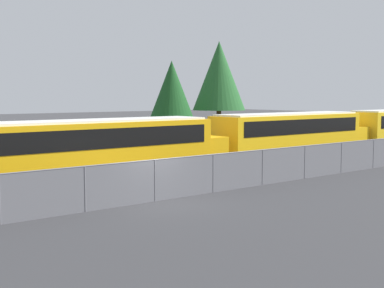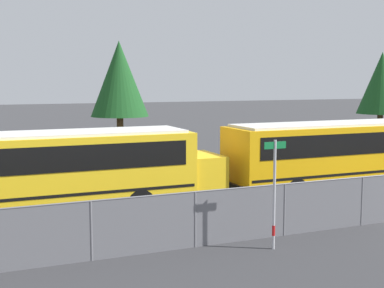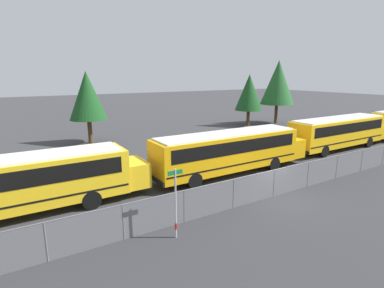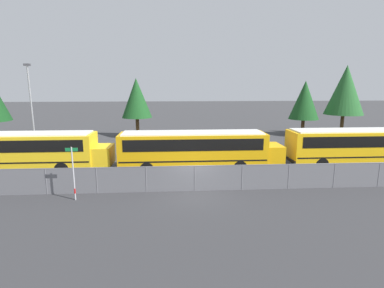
{
  "view_description": "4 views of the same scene",
  "coord_description": "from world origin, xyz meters",
  "px_view_note": "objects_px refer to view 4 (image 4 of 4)",
  "views": [
    {
      "loc": [
        -11.87,
        -16.98,
        4.16
      ],
      "look_at": [
        5.51,
        4.49,
        1.62
      ],
      "focal_mm": 50.0,
      "sensor_mm": 36.0,
      "label": 1
    },
    {
      "loc": [
        -15.06,
        -13.87,
        4.83
      ],
      "look_at": [
        -7.06,
        5.01,
        2.39
      ],
      "focal_mm": 50.0,
      "sensor_mm": 36.0,
      "label": 2
    },
    {
      "loc": [
        -12.71,
        -11.6,
        7.03
      ],
      "look_at": [
        -2.12,
        5.72,
        2.3
      ],
      "focal_mm": 28.0,
      "sensor_mm": 36.0,
      "label": 3
    },
    {
      "loc": [
        -1.34,
        -17.99,
        6.67
      ],
      "look_at": [
        0.12,
        4.29,
        2.18
      ],
      "focal_mm": 28.0,
      "sensor_mm": 36.0,
      "label": 4
    }
  ],
  "objects_px": {
    "street_sign": "(73,172)",
    "tree_2": "(305,100)",
    "school_bus_1": "(22,149)",
    "tree_1": "(137,98)",
    "school_bus_2": "(196,147)",
    "school_bus_3": "(361,144)",
    "light_pole": "(31,106)",
    "tree_3": "(345,90)"
  },
  "relations": [
    {
      "from": "school_bus_1",
      "to": "school_bus_3",
      "type": "distance_m",
      "value": 26.77
    },
    {
      "from": "light_pole",
      "to": "tree_3",
      "type": "relative_size",
      "value": 0.94
    },
    {
      "from": "school_bus_3",
      "to": "tree_3",
      "type": "height_order",
      "value": "tree_3"
    },
    {
      "from": "school_bus_1",
      "to": "school_bus_2",
      "type": "xyz_separation_m",
      "value": [
        13.23,
        -0.35,
        0.0
      ]
    },
    {
      "from": "tree_1",
      "to": "tree_2",
      "type": "relative_size",
      "value": 1.04
    },
    {
      "from": "school_bus_3",
      "to": "street_sign",
      "type": "xyz_separation_m",
      "value": [
        -21.1,
        -6.07,
        -0.15
      ]
    },
    {
      "from": "street_sign",
      "to": "tree_2",
      "type": "relative_size",
      "value": 0.45
    },
    {
      "from": "school_bus_2",
      "to": "tree_3",
      "type": "distance_m",
      "value": 25.33
    },
    {
      "from": "school_bus_2",
      "to": "tree_1",
      "type": "distance_m",
      "value": 16.98
    },
    {
      "from": "street_sign",
      "to": "tree_2",
      "type": "distance_m",
      "value": 30.96
    },
    {
      "from": "tree_1",
      "to": "tree_2",
      "type": "bearing_deg",
      "value": -0.92
    },
    {
      "from": "light_pole",
      "to": "tree_2",
      "type": "height_order",
      "value": "light_pole"
    },
    {
      "from": "tree_1",
      "to": "tree_2",
      "type": "xyz_separation_m",
      "value": [
        21.44,
        -0.34,
        -0.3
      ]
    },
    {
      "from": "school_bus_3",
      "to": "street_sign",
      "type": "relative_size",
      "value": 4.02
    },
    {
      "from": "school_bus_3",
      "to": "tree_1",
      "type": "distance_m",
      "value": 25.09
    },
    {
      "from": "street_sign",
      "to": "light_pole",
      "type": "bearing_deg",
      "value": 121.4
    },
    {
      "from": "street_sign",
      "to": "light_pole",
      "type": "relative_size",
      "value": 0.37
    },
    {
      "from": "tree_1",
      "to": "school_bus_3",
      "type": "bearing_deg",
      "value": -37.29
    },
    {
      "from": "school_bus_3",
      "to": "light_pole",
      "type": "distance_m",
      "value": 29.49
    },
    {
      "from": "school_bus_1",
      "to": "street_sign",
      "type": "xyz_separation_m",
      "value": [
        5.67,
        -6.03,
        -0.15
      ]
    },
    {
      "from": "school_bus_1",
      "to": "light_pole",
      "type": "distance_m",
      "value": 7.22
    },
    {
      "from": "tree_2",
      "to": "tree_3",
      "type": "distance_m",
      "value": 5.22
    },
    {
      "from": "school_bus_1",
      "to": "street_sign",
      "type": "distance_m",
      "value": 8.28
    },
    {
      "from": "school_bus_2",
      "to": "school_bus_3",
      "type": "xyz_separation_m",
      "value": [
        13.54,
        0.39,
        0.0
      ]
    },
    {
      "from": "tree_2",
      "to": "tree_3",
      "type": "xyz_separation_m",
      "value": [
        5.04,
        -0.42,
        1.27
      ]
    },
    {
      "from": "street_sign",
      "to": "light_pole",
      "type": "height_order",
      "value": "light_pole"
    },
    {
      "from": "school_bus_1",
      "to": "tree_3",
      "type": "height_order",
      "value": "tree_3"
    },
    {
      "from": "school_bus_1",
      "to": "school_bus_2",
      "type": "distance_m",
      "value": 13.24
    },
    {
      "from": "school_bus_3",
      "to": "street_sign",
      "type": "height_order",
      "value": "street_sign"
    },
    {
      "from": "light_pole",
      "to": "tree_1",
      "type": "xyz_separation_m",
      "value": [
        8.86,
        8.75,
        0.28
      ]
    },
    {
      "from": "street_sign",
      "to": "tree_3",
      "type": "xyz_separation_m",
      "value": [
        27.77,
        20.39,
        4.22
      ]
    },
    {
      "from": "street_sign",
      "to": "school_bus_2",
      "type": "bearing_deg",
      "value": 36.92
    },
    {
      "from": "school_bus_1",
      "to": "school_bus_2",
      "type": "relative_size",
      "value": 1.0
    },
    {
      "from": "school_bus_2",
      "to": "tree_2",
      "type": "xyz_separation_m",
      "value": [
        15.17,
        15.13,
        2.79
      ]
    },
    {
      "from": "school_bus_1",
      "to": "school_bus_3",
      "type": "relative_size",
      "value": 1.0
    },
    {
      "from": "tree_1",
      "to": "street_sign",
      "type": "bearing_deg",
      "value": -93.48
    },
    {
      "from": "school_bus_3",
      "to": "tree_2",
      "type": "xyz_separation_m",
      "value": [
        1.63,
        14.74,
        2.79
      ]
    },
    {
      "from": "tree_1",
      "to": "school_bus_1",
      "type": "bearing_deg",
      "value": -114.71
    },
    {
      "from": "school_bus_2",
      "to": "light_pole",
      "type": "bearing_deg",
      "value": 156.05
    },
    {
      "from": "school_bus_2",
      "to": "school_bus_3",
      "type": "relative_size",
      "value": 1.0
    },
    {
      "from": "school_bus_2",
      "to": "school_bus_1",
      "type": "bearing_deg",
      "value": 178.48
    },
    {
      "from": "school_bus_2",
      "to": "tree_3",
      "type": "height_order",
      "value": "tree_3"
    }
  ]
}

